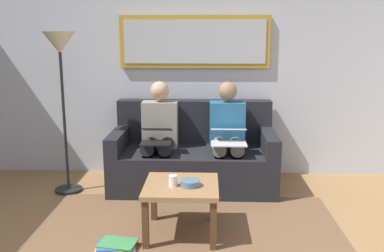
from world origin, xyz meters
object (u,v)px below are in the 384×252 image
at_px(couch, 193,157).
at_px(person_left, 227,132).
at_px(coffee_table, 181,192).
at_px(laptop_silver, 229,136).
at_px(person_right, 159,132).
at_px(magazine_stack, 116,245).
at_px(bowl, 190,183).
at_px(cup, 173,181).
at_px(standing_lamp, 61,61).
at_px(laptop_black, 157,135).
at_px(framed_mirror, 195,42).

relative_size(couch, person_left, 1.53).
height_order(coffee_table, person_left, person_left).
relative_size(laptop_silver, person_right, 0.32).
bearing_deg(magazine_stack, person_right, -97.21).
bearing_deg(coffee_table, bowl, 149.58).
bearing_deg(cup, standing_lamp, -39.77).
bearing_deg(magazine_stack, laptop_silver, -127.43).
xyz_separation_m(laptop_silver, laptop_black, (0.73, -0.00, -0.00)).
height_order(coffee_table, cup, cup).
bearing_deg(person_left, laptop_silver, 90.00).
distance_m(coffee_table, laptop_silver, 1.03).
distance_m(cup, laptop_silver, 1.08).
bearing_deg(person_right, bowl, 107.77).
height_order(framed_mirror, coffee_table, framed_mirror).
height_order(person_left, standing_lamp, standing_lamp).
distance_m(framed_mirror, person_left, 1.11).
relative_size(cup, person_left, 0.08).
height_order(framed_mirror, laptop_black, framed_mirror).
bearing_deg(laptop_black, magazine_stack, 81.34).
xyz_separation_m(laptop_silver, magazine_stack, (0.91, 1.19, -0.60)).
height_order(cup, person_right, person_right).
xyz_separation_m(couch, person_left, (-0.37, 0.07, 0.30)).
xyz_separation_m(person_left, standing_lamp, (1.69, 0.20, 0.76)).
bearing_deg(bowl, cup, 1.60).
distance_m(cup, standing_lamp, 1.80).
xyz_separation_m(person_left, laptop_silver, (0.00, 0.24, 0.02)).
height_order(framed_mirror, bowl, framed_mirror).
distance_m(framed_mirror, laptop_silver, 1.21).
bearing_deg(coffee_table, laptop_black, -71.24).
relative_size(coffee_table, magazine_stack, 1.83).
bearing_deg(standing_lamp, person_left, -173.27).
bearing_deg(person_right, coffee_table, 104.99).
distance_m(cup, person_right, 1.23).
distance_m(bowl, laptop_black, 1.04).
bearing_deg(laptop_silver, person_left, -90.00).
relative_size(bowl, laptop_silver, 0.44).
xyz_separation_m(person_right, standing_lamp, (0.96, 0.20, 0.76)).
relative_size(person_right, laptop_black, 3.26).
bearing_deg(person_left, standing_lamp, 6.73).
height_order(person_left, magazine_stack, person_left).
height_order(person_left, laptop_silver, person_left).
distance_m(person_left, person_right, 0.73).
height_order(couch, bowl, couch).
xyz_separation_m(coffee_table, person_left, (-0.42, -1.15, 0.24)).
distance_m(couch, coffee_table, 1.22).
height_order(framed_mirror, person_right, framed_mirror).
relative_size(framed_mirror, standing_lamp, 1.02).
bearing_deg(framed_mirror, bowl, 90.59).
height_order(coffee_table, laptop_black, laptop_black).
xyz_separation_m(framed_mirror, coffee_table, (0.06, 1.61, -1.18)).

